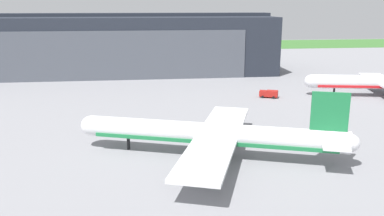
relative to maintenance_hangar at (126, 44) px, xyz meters
The scene contains 5 objects.
ground_plane 91.79m from the maintenance_hangar, 78.09° to the right, with size 440.00×440.00×0.00m, color gray.
grass_field_strip 102.33m from the maintenance_hangar, 79.35° to the left, with size 440.00×56.00×0.08m, color #3A6F2F.
maintenance_hangar is the anchor object (origin of this frame).
airliner_near_left 94.14m from the maintenance_hangar, 79.50° to the right, with size 44.78×38.82×11.96m.
baggage_tug 64.83m from the maintenance_hangar, 51.28° to the right, with size 5.37×3.94×2.04m.
Camera 1 is at (-13.26, -67.76, 25.13)m, focal length 38.33 mm.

